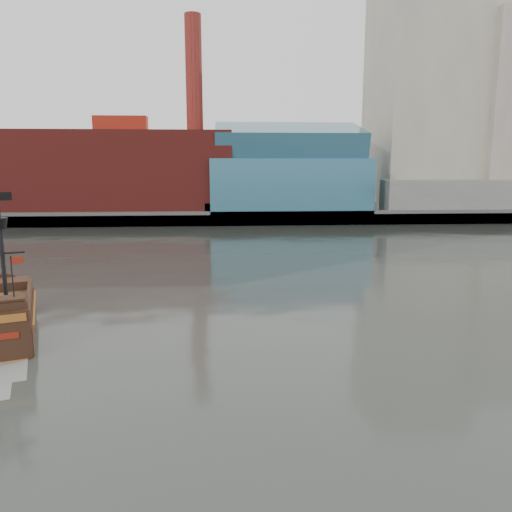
{
  "coord_description": "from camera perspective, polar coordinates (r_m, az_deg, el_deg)",
  "views": [
    {
      "loc": [
        -2.83,
        -27.57,
        11.07
      ],
      "look_at": [
        -0.26,
        10.46,
        4.0
      ],
      "focal_mm": 35.0,
      "sensor_mm": 36.0,
      "label": 1
    }
  ],
  "objects": [
    {
      "name": "ground",
      "position": [
        29.84,
        1.88,
        -11.27
      ],
      "size": [
        400.0,
        400.0,
        0.0
      ],
      "primitive_type": "plane",
      "color": "#292C27",
      "rests_on": "ground"
    },
    {
      "name": "skyline",
      "position": [
        113.23,
        0.24,
        17.34
      ],
      "size": [
        149.0,
        45.0,
        62.0
      ],
      "color": "brown",
      "rests_on": "promenade_far"
    },
    {
      "name": "seawall",
      "position": [
        90.64,
        -2.06,
        4.31
      ],
      "size": [
        220.0,
        1.0,
        2.6
      ],
      "primitive_type": "cube",
      "color": "#4C4C49",
      "rests_on": "ground"
    },
    {
      "name": "promenade_far",
      "position": [
        120.03,
        -2.51,
        5.68
      ],
      "size": [
        220.0,
        60.0,
        2.0
      ],
      "primitive_type": "cube",
      "color": "slate",
      "rests_on": "ground"
    }
  ]
}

